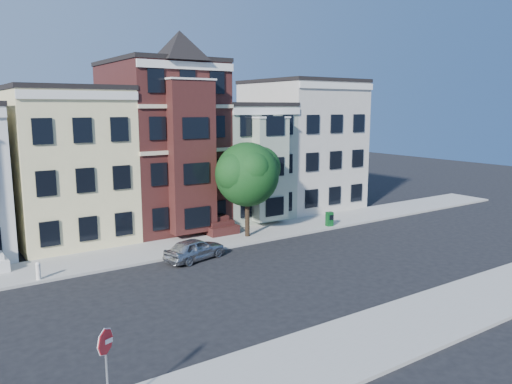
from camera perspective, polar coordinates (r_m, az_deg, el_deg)
ground at (r=27.03m, az=2.35°, el=-9.67°), size 120.00×120.00×0.00m
far_sidewalk at (r=33.46m, az=-5.90°, el=-5.75°), size 60.00×4.00×0.15m
near_sidewalk at (r=21.60m, az=15.58°, el=-14.98°), size 60.00×4.00×0.15m
house_yellow at (r=36.10m, az=-20.91°, el=2.77°), size 7.00×9.00×10.00m
house_brown at (r=38.22m, az=-10.73°, el=5.09°), size 7.00×9.00×12.00m
house_green at (r=41.39m, az=-2.38°, el=3.51°), size 6.00×9.00×9.00m
house_cream at (r=45.37m, az=5.16°, el=5.29°), size 8.00×9.00×11.00m
street_tree at (r=33.79m, az=-1.01°, el=1.52°), size 8.58×8.58×8.01m
parked_car at (r=29.90m, az=-7.00°, el=-6.49°), size 4.16×2.47×1.33m
newspaper_box at (r=37.77m, az=8.39°, el=-3.07°), size 0.55×0.51×1.06m
fire_hydrant at (r=28.40m, az=-23.62°, el=-8.43°), size 0.35×0.35×0.75m
stop_sign at (r=15.73m, az=-16.73°, el=-18.51°), size 0.81×0.37×2.98m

